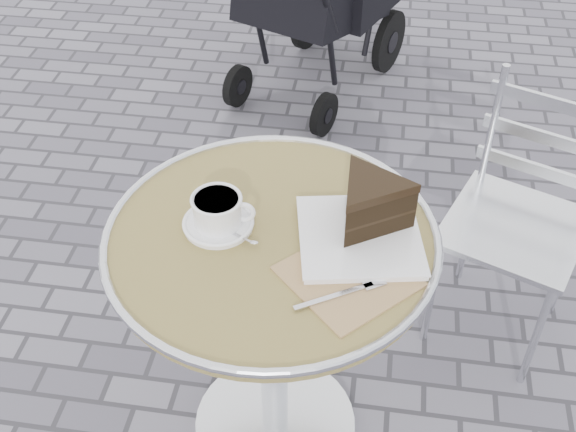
# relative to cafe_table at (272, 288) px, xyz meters

# --- Properties ---
(ground) EXTENTS (80.00, 80.00, 0.00)m
(ground) POSITION_rel_cafe_table_xyz_m (0.00, 0.00, -0.57)
(ground) COLOR slate
(ground) RESTS_ON ground
(cafe_table) EXTENTS (0.72, 0.72, 0.74)m
(cafe_table) POSITION_rel_cafe_table_xyz_m (0.00, 0.00, 0.00)
(cafe_table) COLOR silver
(cafe_table) RESTS_ON ground
(cappuccino_set) EXTENTS (0.17, 0.15, 0.08)m
(cappuccino_set) POSITION_rel_cafe_table_xyz_m (-0.12, 0.01, 0.20)
(cappuccino_set) COLOR white
(cappuccino_set) RESTS_ON cafe_table
(cake_plate_set) EXTENTS (0.32, 0.41, 0.13)m
(cake_plate_set) POSITION_rel_cafe_table_xyz_m (0.20, 0.04, 0.23)
(cake_plate_set) COLOR #A57E5A
(cake_plate_set) RESTS_ON cafe_table
(bistro_chair) EXTENTS (0.47, 0.47, 0.81)m
(bistro_chair) POSITION_rel_cafe_table_xyz_m (0.64, 0.54, -0.07)
(bistro_chair) COLOR silver
(bistro_chair) RESTS_ON ground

